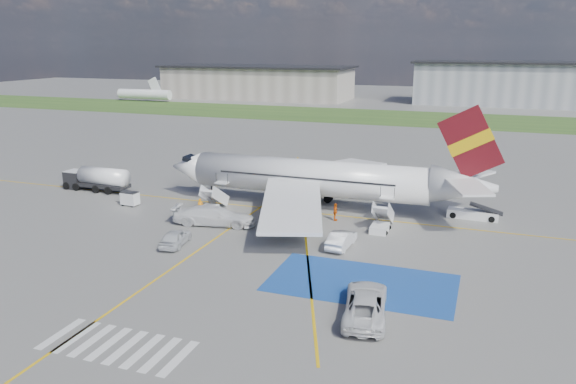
{
  "coord_description": "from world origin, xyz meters",
  "views": [
    {
      "loc": [
        18.1,
        -42.88,
        17.57
      ],
      "look_at": [
        0.1,
        6.93,
        3.5
      ],
      "focal_mm": 35.0,
      "sensor_mm": 36.0,
      "label": 1
    }
  ],
  "objects_px": {
    "gpu_cart": "(130,199)",
    "van_white_b": "(214,213)",
    "car_silver_a": "(175,237)",
    "fuel_tanker": "(97,181)",
    "airliner": "(322,178)",
    "belt_loader": "(473,214)",
    "car_silver_b": "(341,239)",
    "van_white_a": "(366,299)"
  },
  "relations": [
    {
      "from": "car_silver_a",
      "to": "van_white_b",
      "type": "bearing_deg",
      "value": -104.51
    },
    {
      "from": "van_white_a",
      "to": "van_white_b",
      "type": "xyz_separation_m",
      "value": [
        -18.29,
        13.82,
        0.12
      ]
    },
    {
      "from": "car_silver_a",
      "to": "car_silver_b",
      "type": "relative_size",
      "value": 0.96
    },
    {
      "from": "gpu_cart",
      "to": "car_silver_a",
      "type": "relative_size",
      "value": 0.45
    },
    {
      "from": "gpu_cart",
      "to": "car_silver_b",
      "type": "xyz_separation_m",
      "value": [
        25.6,
        -4.91,
        0.05
      ]
    },
    {
      "from": "car_silver_a",
      "to": "van_white_a",
      "type": "bearing_deg",
      "value": 149.23
    },
    {
      "from": "airliner",
      "to": "van_white_b",
      "type": "relative_size",
      "value": 5.87
    },
    {
      "from": "gpu_cart",
      "to": "belt_loader",
      "type": "bearing_deg",
      "value": 17.19
    },
    {
      "from": "gpu_cart",
      "to": "van_white_a",
      "type": "height_order",
      "value": "van_white_a"
    },
    {
      "from": "car_silver_b",
      "to": "van_white_a",
      "type": "distance_m",
      "value": 12.8
    },
    {
      "from": "van_white_b",
      "to": "airliner",
      "type": "bearing_deg",
      "value": -52.3
    },
    {
      "from": "airliner",
      "to": "car_silver_a",
      "type": "height_order",
      "value": "airliner"
    },
    {
      "from": "belt_loader",
      "to": "fuel_tanker",
      "type": "bearing_deg",
      "value": -172.92
    },
    {
      "from": "car_silver_b",
      "to": "van_white_b",
      "type": "height_order",
      "value": "van_white_b"
    },
    {
      "from": "gpu_cart",
      "to": "belt_loader",
      "type": "height_order",
      "value": "belt_loader"
    },
    {
      "from": "van_white_a",
      "to": "airliner",
      "type": "bearing_deg",
      "value": -76.24
    },
    {
      "from": "gpu_cart",
      "to": "fuel_tanker",
      "type": "bearing_deg",
      "value": 155.88
    },
    {
      "from": "fuel_tanker",
      "to": "gpu_cart",
      "type": "relative_size",
      "value": 4.4
    },
    {
      "from": "airliner",
      "to": "gpu_cart",
      "type": "distance_m",
      "value": 21.58
    },
    {
      "from": "gpu_cart",
      "to": "van_white_b",
      "type": "bearing_deg",
      "value": -9.27
    },
    {
      "from": "airliner",
      "to": "van_white_a",
      "type": "bearing_deg",
      "value": -66.83
    },
    {
      "from": "airliner",
      "to": "fuel_tanker",
      "type": "bearing_deg",
      "value": -176.03
    },
    {
      "from": "car_silver_a",
      "to": "van_white_a",
      "type": "distance_m",
      "value": 20.22
    },
    {
      "from": "car_silver_b",
      "to": "car_silver_a",
      "type": "bearing_deg",
      "value": 21.53
    },
    {
      "from": "fuel_tanker",
      "to": "belt_loader",
      "type": "distance_m",
      "value": 44.18
    },
    {
      "from": "belt_loader",
      "to": "van_white_b",
      "type": "height_order",
      "value": "van_white_b"
    },
    {
      "from": "van_white_b",
      "to": "car_silver_a",
      "type": "bearing_deg",
      "value": 165.51
    },
    {
      "from": "car_silver_b",
      "to": "van_white_a",
      "type": "xyz_separation_m",
      "value": [
        4.75,
        -11.89,
        0.35
      ]
    },
    {
      "from": "car_silver_a",
      "to": "fuel_tanker",
      "type": "bearing_deg",
      "value": -45.17
    },
    {
      "from": "belt_loader",
      "to": "car_silver_a",
      "type": "relative_size",
      "value": 1.24
    },
    {
      "from": "fuel_tanker",
      "to": "van_white_b",
      "type": "bearing_deg",
      "value": -18.07
    },
    {
      "from": "belt_loader",
      "to": "car_silver_b",
      "type": "relative_size",
      "value": 1.19
    },
    {
      "from": "fuel_tanker",
      "to": "gpu_cart",
      "type": "distance_m",
      "value": 8.82
    },
    {
      "from": "airliner",
      "to": "fuel_tanker",
      "type": "distance_m",
      "value": 28.37
    },
    {
      "from": "fuel_tanker",
      "to": "car_silver_a",
      "type": "height_order",
      "value": "fuel_tanker"
    },
    {
      "from": "airliner",
      "to": "car_silver_b",
      "type": "distance_m",
      "value": 12.49
    },
    {
      "from": "van_white_b",
      "to": "car_silver_b",
      "type": "bearing_deg",
      "value": -107.73
    },
    {
      "from": "car_silver_b",
      "to": "van_white_a",
      "type": "height_order",
      "value": "van_white_a"
    },
    {
      "from": "car_silver_a",
      "to": "airliner",
      "type": "bearing_deg",
      "value": -129.49
    },
    {
      "from": "belt_loader",
      "to": "van_white_a",
      "type": "height_order",
      "value": "van_white_a"
    },
    {
      "from": "gpu_cart",
      "to": "van_white_b",
      "type": "height_order",
      "value": "van_white_b"
    },
    {
      "from": "gpu_cart",
      "to": "car_silver_a",
      "type": "xyz_separation_m",
      "value": [
        11.49,
        -9.5,
        0.04
      ]
    }
  ]
}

